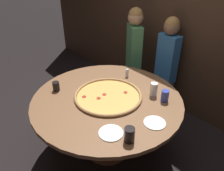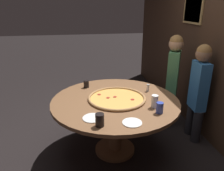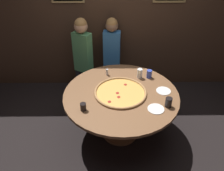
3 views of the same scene
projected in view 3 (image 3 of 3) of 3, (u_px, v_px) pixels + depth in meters
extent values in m
plane|color=black|center=(120.00, 133.00, 3.77)|extent=(24.00, 24.00, 0.00)
cube|color=#3D281C|center=(118.00, 17.00, 4.13)|extent=(6.40, 0.06, 2.60)
cylinder|color=brown|center=(121.00, 95.00, 3.35)|extent=(1.55, 1.55, 0.04)
cylinder|color=brown|center=(120.00, 116.00, 3.56)|extent=(0.16, 0.16, 0.70)
cylinder|color=brown|center=(120.00, 132.00, 3.75)|extent=(0.52, 0.52, 0.04)
cylinder|color=#E5A84C|center=(120.00, 93.00, 3.35)|extent=(0.67, 0.67, 0.01)
torus|color=#B27F4C|center=(120.00, 92.00, 3.35)|extent=(0.71, 0.71, 0.03)
cylinder|color=#A8281E|center=(117.00, 93.00, 3.33)|extent=(0.04, 0.04, 0.00)
cylinder|color=#A8281E|center=(125.00, 85.00, 3.49)|extent=(0.04, 0.04, 0.00)
cylinder|color=#A8281E|center=(109.00, 102.00, 3.18)|extent=(0.04, 0.04, 0.00)
cylinder|color=#A8281E|center=(119.00, 97.00, 3.26)|extent=(0.04, 0.04, 0.00)
cylinder|color=#384CB7|center=(149.00, 74.00, 3.63)|extent=(0.08, 0.08, 0.12)
cylinder|color=white|center=(140.00, 73.00, 3.62)|extent=(0.07, 0.07, 0.15)
cylinder|color=black|center=(169.00, 102.00, 3.09)|extent=(0.09, 0.09, 0.13)
cylinder|color=black|center=(83.00, 107.00, 3.04)|extent=(0.07, 0.07, 0.10)
cylinder|color=white|center=(156.00, 109.00, 3.08)|extent=(0.21, 0.21, 0.01)
cylinder|color=white|center=(163.00, 91.00, 3.39)|extent=(0.20, 0.20, 0.01)
cylinder|color=silver|center=(107.00, 72.00, 3.70)|extent=(0.04, 0.04, 0.08)
cylinder|color=#B7B7BC|center=(107.00, 70.00, 3.67)|extent=(0.04, 0.04, 0.01)
cylinder|color=#232328|center=(118.00, 78.00, 4.58)|extent=(0.14, 0.14, 0.47)
cylinder|color=#232328|center=(106.00, 77.00, 4.59)|extent=(0.14, 0.14, 0.47)
cube|color=#3370B2|center=(112.00, 50.00, 4.26)|extent=(0.30, 0.18, 0.66)
sphere|color=#8C664C|center=(112.00, 26.00, 4.01)|extent=(0.20, 0.20, 0.20)
sphere|color=#9E703D|center=(112.00, 24.00, 3.99)|extent=(0.19, 0.19, 0.19)
cylinder|color=#232328|center=(90.00, 83.00, 4.40)|extent=(0.18, 0.18, 0.49)
cylinder|color=#232328|center=(80.00, 80.00, 4.49)|extent=(0.18, 0.18, 0.49)
cube|color=#4C8C59|center=(83.00, 52.00, 4.11)|extent=(0.33, 0.28, 0.69)
sphere|color=tan|center=(81.00, 26.00, 3.85)|extent=(0.21, 0.21, 0.21)
sphere|color=#9E703D|center=(81.00, 24.00, 3.82)|extent=(0.20, 0.20, 0.20)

